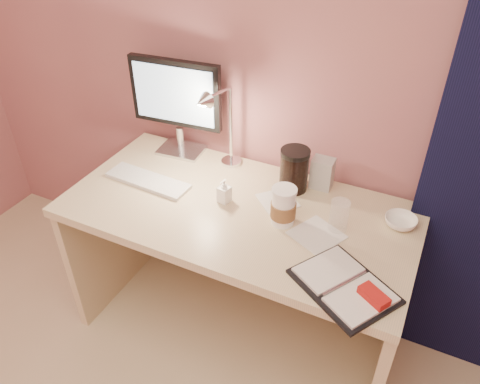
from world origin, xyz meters
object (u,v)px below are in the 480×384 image
at_px(coffee_cup, 283,207).
at_px(desk_lamp, 226,125).
at_px(keyboard, 148,181).
at_px(bowl, 401,222).
at_px(monitor, 177,99).
at_px(clear_cup, 339,216).
at_px(desk, 246,239).
at_px(product_box, 322,173).
at_px(planner, 346,286).
at_px(lotion_bottle, 224,191).
at_px(dark_jar, 294,172).

xyz_separation_m(coffee_cup, desk_lamp, (-0.34, 0.20, 0.17)).
xyz_separation_m(keyboard, bowl, (1.03, 0.18, 0.01)).
relative_size(monitor, clear_cup, 3.61).
height_order(desk, product_box, product_box).
bearing_deg(clear_cup, planner, -68.31).
relative_size(desk, desk_lamp, 3.55).
bearing_deg(bowl, desk_lamp, 178.37).
bearing_deg(coffee_cup, bowl, 23.18).
relative_size(clear_cup, desk_lamp, 0.32).
bearing_deg(desk_lamp, keyboard, -129.07).
bearing_deg(desk_lamp, planner, -17.27).
xyz_separation_m(clear_cup, product_box, (-0.14, 0.24, 0.00)).
relative_size(planner, product_box, 2.91).
bearing_deg(bowl, clear_cup, -149.83).
bearing_deg(keyboard, coffee_cup, 3.11).
distance_m(bowl, desk_lamp, 0.78).
height_order(coffee_cup, lotion_bottle, coffee_cup).
height_order(dark_jar, desk_lamp, desk_lamp).
bearing_deg(keyboard, desk_lamp, 38.18).
distance_m(planner, lotion_bottle, 0.63).
bearing_deg(dark_jar, keyboard, -158.40).
distance_m(keyboard, desk_lamp, 0.42).
bearing_deg(coffee_cup, lotion_bottle, 175.24).
bearing_deg(coffee_cup, clear_cup, 15.00).
bearing_deg(desk, product_box, 40.13).
bearing_deg(bowl, dark_jar, 173.45).
relative_size(desk, clear_cup, 11.22).
bearing_deg(keyboard, planner, -10.60).
bearing_deg(monitor, planner, -33.38).
xyz_separation_m(keyboard, planner, (0.93, -0.23, 0.00)).
bearing_deg(keyboard, product_box, 26.40).
bearing_deg(dark_jar, desk_lamp, -174.08).
xyz_separation_m(desk, planner, (0.50, -0.31, 0.24)).
xyz_separation_m(coffee_cup, bowl, (0.41, 0.18, -0.05)).
xyz_separation_m(bowl, desk_lamp, (-0.75, 0.02, 0.23)).
relative_size(keyboard, bowl, 3.16).
bearing_deg(product_box, lotion_bottle, -140.89).
height_order(desk, dark_jar, dark_jar).
height_order(monitor, coffee_cup, monitor).
bearing_deg(desk, monitor, 155.38).
xyz_separation_m(coffee_cup, dark_jar, (-0.04, 0.23, 0.01)).
relative_size(monitor, keyboard, 1.18).
distance_m(monitor, dark_jar, 0.61).
height_order(planner, lotion_bottle, lotion_bottle).
distance_m(lotion_bottle, desk_lamp, 0.27).
relative_size(keyboard, clear_cup, 3.06).
relative_size(coffee_cup, dark_jar, 0.94).
height_order(desk, planner, planner).
relative_size(desk, product_box, 10.43).
bearing_deg(clear_cup, lotion_bottle, -176.05).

